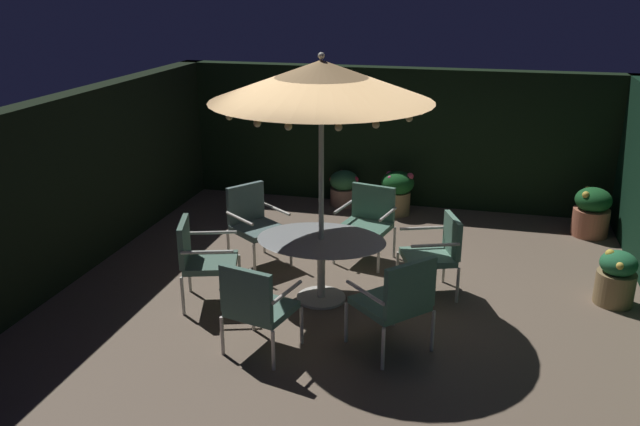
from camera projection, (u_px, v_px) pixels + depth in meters
name	position (u px, v px, depth m)	size (l,w,h in m)	color
ground_plane	(349.00, 297.00, 7.48)	(7.19, 7.45, 0.02)	brown
hedge_backdrop_rear	(395.00, 137.00, 10.38)	(7.19, 0.30, 2.17)	black
hedge_backdrop_left	(73.00, 185.00, 7.91)	(0.30, 7.45, 2.17)	black
patio_dining_table	(321.00, 251.00, 7.23)	(1.44, 1.10, 0.74)	silver
patio_umbrella	(321.00, 81.00, 6.61)	(2.33, 2.33, 2.75)	silver
patio_chair_north	(256.00, 303.00, 6.15)	(0.72, 0.69, 0.95)	beige
patio_chair_northeast	(397.00, 298.00, 6.18)	(0.89, 0.89, 1.00)	silver
patio_chair_east	(437.00, 250.00, 7.39)	(0.75, 0.73, 0.93)	beige
patio_chair_southeast	(368.00, 218.00, 8.35)	(0.76, 0.70, 0.95)	silver
patio_chair_south	(254.00, 220.00, 8.20)	(0.84, 0.83, 1.01)	silver
patio_chair_southwest	(201.00, 255.00, 7.16)	(0.76, 0.75, 0.97)	silver
potted_plant_right_near	(397.00, 190.00, 10.03)	(0.51, 0.51, 0.68)	olive
potted_plant_left_far	(616.00, 278.00, 7.22)	(0.42, 0.42, 0.63)	olive
potted_plant_front_corner	(592.00, 212.00, 9.19)	(0.50, 0.50, 0.70)	#AF6448
potted_plant_back_right	(344.00, 187.00, 10.47)	(0.47, 0.46, 0.57)	#8C6455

